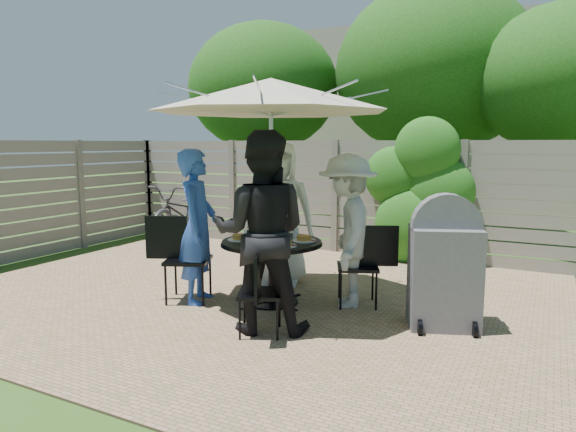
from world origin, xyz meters
The scene contains 24 objects.
backyard_envelope centered at (0.09, 10.29, 2.61)m, with size 60.00×60.00×5.00m.
patio_table centered at (0.43, 0.09, 0.51)m, with size 1.44×1.44×0.73m.
umbrella centered at (0.43, 0.09, 2.30)m, with size 3.34×3.34×2.48m.
chair_back centered at (0.06, 0.98, 0.29)m, with size 0.60×0.74×0.97m.
person_back centered at (0.11, 0.86, 0.92)m, with size 0.90×0.58×1.83m, color silver.
chair_left centered at (-0.46, -0.28, 0.30)m, with size 0.75×0.63×0.99m.
person_left centered at (-0.34, -0.23, 0.87)m, with size 0.63×0.42×1.74m, color #2A51B7.
chair_front centered at (0.80, -0.80, 0.25)m, with size 0.53×0.63×0.83m.
person_front centered at (0.75, -0.67, 0.96)m, with size 0.93×0.73×1.92m, color black.
chair_right centered at (1.32, 0.46, 0.27)m, with size 0.70×0.58×0.91m.
person_right centered at (1.20, 0.41, 0.84)m, with size 1.09×0.63×1.69m, color #B2B2AD.
plate_back centered at (0.29, 0.42, 0.75)m, with size 0.26×0.26×0.06m.
plate_left centered at (0.10, -0.05, 0.75)m, with size 0.26×0.26×0.06m.
plate_front centered at (0.57, -0.24, 0.75)m, with size 0.26×0.26×0.06m.
plate_right centered at (0.76, 0.23, 0.75)m, with size 0.26×0.26×0.06m.
plate_extra centered at (0.71, -0.12, 0.75)m, with size 0.24×0.24×0.06m.
glass_back centered at (0.23, 0.29, 0.80)m, with size 0.07×0.07×0.14m, color silver.
glass_left centered at (0.23, -0.10, 0.80)m, with size 0.07×0.07×0.14m, color silver.
glass_front centered at (0.63, -0.11, 0.80)m, with size 0.07×0.07×0.14m, color silver.
glass_right centered at (0.63, 0.29, 0.80)m, with size 0.07×0.07×0.14m, color silver.
syrup_jug centered at (0.35, 0.12, 0.81)m, with size 0.09×0.09×0.16m, color #59280C.
coffee_cup centered at (0.44, 0.33, 0.79)m, with size 0.08×0.08×0.12m, color #C6B293.
bicycle centered at (-2.83, 2.60, 0.53)m, with size 0.71×2.03×1.07m, color #333338.
bbq_grill centered at (2.27, 0.21, 0.60)m, with size 0.78×0.69×1.32m.
Camera 1 is at (3.15, -4.78, 1.80)m, focal length 32.00 mm.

